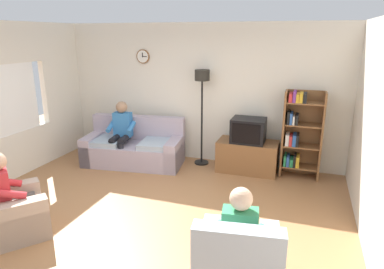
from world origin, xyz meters
The scene contains 12 objects.
ground_plane centered at (0.00, 0.00, 0.00)m, with size 12.00×12.00×0.00m, color #9E6B42.
back_wall_assembly centered at (0.00, 2.66, 1.35)m, with size 6.20×0.17×2.70m.
couch centered at (-1.14, 1.93, 0.31)m, with size 2.00×1.13×0.90m.
tv_stand centered at (1.05, 2.25, 0.29)m, with size 1.10×0.56×0.58m.
tv centered at (1.05, 2.23, 0.80)m, with size 0.60×0.49×0.44m.
bookshelf centered at (1.94, 2.32, 0.81)m, with size 0.68×0.36×1.55m.
floor_lamp centered at (0.13, 2.35, 1.45)m, with size 0.28×0.28×1.85m.
armchair_near_window centered at (-1.46, -0.88, 0.29)m, with size 1.17×1.19×0.90m.
armchair_near_bookshelf centered at (1.51, -0.89, 0.29)m, with size 0.92×0.99×0.90m.
person_on_couch centered at (-1.35, 1.82, 0.70)m, with size 0.55×0.57×1.24m.
person_in_left_armchair centered at (-1.40, -0.81, 0.60)m, with size 0.63×0.64×1.12m.
person_in_right_armchair centered at (1.50, -0.81, 0.60)m, with size 0.55×0.57×1.12m.
Camera 1 is at (2.00, -3.75, 2.48)m, focal length 31.85 mm.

